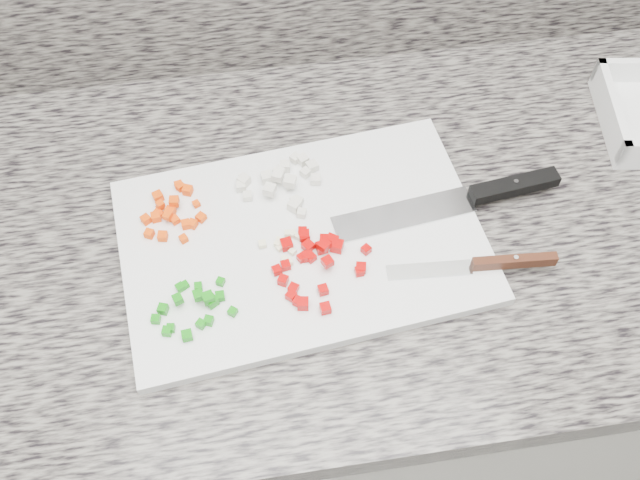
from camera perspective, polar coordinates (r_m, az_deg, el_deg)
The scene contains 10 objects.
cabinet at distance 1.34m, azimuth 0.20°, elevation -9.89°, with size 3.92×0.62×0.86m, color beige.
countertop at distance 0.95m, azimuth 0.28°, elevation 1.02°, with size 3.96×0.64×0.04m, color slate.
cutting_board at distance 0.90m, azimuth -1.45°, elevation -0.07°, with size 0.45×0.30×0.02m, color silver.
carrot_pile at distance 0.93m, azimuth -11.83°, elevation 2.23°, with size 0.08×0.10×0.02m.
onion_pile at distance 0.94m, azimuth -3.02°, elevation 4.70°, with size 0.11×0.11×0.02m.
green_pepper_pile at distance 0.85m, azimuth -10.01°, elevation -5.27°, with size 0.10×0.08×0.02m.
red_pepper_pile at distance 0.87m, azimuth -0.40°, elevation -1.65°, with size 0.13×0.12×0.02m.
garlic_pile at distance 0.89m, azimuth -2.85°, elevation -0.35°, with size 0.06×0.05×0.01m.
chef_knife at distance 0.95m, azimuth 12.44°, elevation 3.49°, with size 0.31×0.07×0.02m.
paring_knife at distance 0.89m, azimuth 13.65°, elevation -1.85°, with size 0.21×0.03×0.02m.
Camera 1 is at (-0.09, 0.91, 1.66)m, focal length 40.00 mm.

